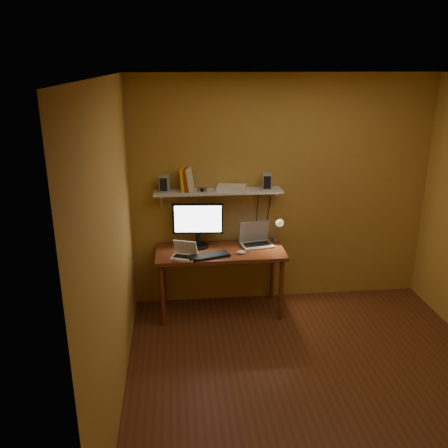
{
  "coord_description": "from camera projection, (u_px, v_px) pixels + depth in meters",
  "views": [
    {
      "loc": [
        -1.19,
        -3.5,
        2.7
      ],
      "look_at": [
        -0.71,
        1.18,
        1.09
      ],
      "focal_mm": 38.0,
      "sensor_mm": 36.0,
      "label": 1
    }
  ],
  "objects": [
    {
      "name": "laptop",
      "position": [
        256.0,
        239.0,
        5.31
      ],
      "size": [
        0.39,
        0.31,
        0.26
      ],
      "rotation": [
        0.0,
        0.0,
        0.18
      ],
      "color": "gray",
      "rests_on": "desk"
    },
    {
      "name": "shelf_camera",
      "position": [
        202.0,
        190.0,
        5.06
      ],
      "size": [
        0.11,
        0.05,
        0.06
      ],
      "color": "silver",
      "rests_on": "wall_shelf"
    },
    {
      "name": "desk_lamp",
      "position": [
        278.0,
        226.0,
        5.29
      ],
      "size": [
        0.09,
        0.23,
        0.38
      ],
      "color": "silver",
      "rests_on": "desk"
    },
    {
      "name": "room",
      "position": [
        325.0,
        243.0,
        3.86
      ],
      "size": [
        3.44,
        3.24,
        2.64
      ],
      "color": "#512F14",
      "rests_on": "ground"
    },
    {
      "name": "netbook",
      "position": [
        185.0,
        253.0,
        4.96
      ],
      "size": [
        0.3,
        0.26,
        0.19
      ],
      "rotation": [
        0.0,
        0.0,
        -0.38
      ],
      "color": "white",
      "rests_on": "desk"
    },
    {
      "name": "books",
      "position": [
        187.0,
        180.0,
        5.09
      ],
      "size": [
        0.16,
        0.18,
        0.25
      ],
      "color": "yellow",
      "rests_on": "wall_shelf"
    },
    {
      "name": "speaker_left",
      "position": [
        164.0,
        184.0,
        5.07
      ],
      "size": [
        0.12,
        0.12,
        0.18
      ],
      "primitive_type": "cube",
      "rotation": [
        0.0,
        0.0,
        -0.19
      ],
      "color": "gray",
      "rests_on": "wall_shelf"
    },
    {
      "name": "monitor",
      "position": [
        198.0,
        223.0,
        5.18
      ],
      "size": [
        0.55,
        0.25,
        0.5
      ],
      "rotation": [
        0.0,
        0.0,
        -0.09
      ],
      "color": "black",
      "rests_on": "desk"
    },
    {
      "name": "mouse",
      "position": [
        241.0,
        252.0,
        5.07
      ],
      "size": [
        0.11,
        0.07,
        0.04
      ],
      "primitive_type": "ellipsoid",
      "rotation": [
        0.0,
        0.0,
        -0.1
      ],
      "color": "white",
      "rests_on": "desk"
    },
    {
      "name": "desk",
      "position": [
        220.0,
        257.0,
        5.2
      ],
      "size": [
        1.4,
        0.6,
        0.75
      ],
      "color": "#602A17",
      "rests_on": "ground"
    },
    {
      "name": "wall_shelf",
      "position": [
        218.0,
        192.0,
        5.16
      ],
      "size": [
        1.4,
        0.25,
        0.21
      ],
      "color": "silver",
      "rests_on": "room"
    },
    {
      "name": "keyboard",
      "position": [
        208.0,
        256.0,
        4.99
      ],
      "size": [
        0.47,
        0.26,
        0.02
      ],
      "primitive_type": "cube",
      "rotation": [
        0.0,
        0.0,
        0.26
      ],
      "color": "black",
      "rests_on": "desk"
    },
    {
      "name": "router",
      "position": [
        231.0,
        188.0,
        5.16
      ],
      "size": [
        0.35,
        0.27,
        0.05
      ],
      "primitive_type": "cube",
      "rotation": [
        0.0,
        0.0,
        -0.24
      ],
      "color": "white",
      "rests_on": "wall_shelf"
    },
    {
      "name": "speaker_right",
      "position": [
        267.0,
        181.0,
        5.16
      ],
      "size": [
        0.11,
        0.11,
        0.18
      ],
      "primitive_type": "cube",
      "rotation": [
        0.0,
        0.0,
        -0.1
      ],
      "color": "gray",
      "rests_on": "wall_shelf"
    }
  ]
}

